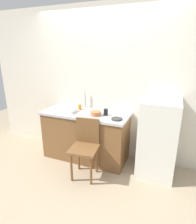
% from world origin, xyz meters
% --- Properties ---
extents(ground_plane, '(8.00, 8.00, 0.00)m').
position_xyz_m(ground_plane, '(0.00, 0.00, 0.00)').
color(ground_plane, tan).
extents(back_wall, '(4.80, 0.10, 2.58)m').
position_xyz_m(back_wall, '(0.00, 1.00, 1.29)').
color(back_wall, silver).
rests_on(back_wall, ground_plane).
extents(cabinet_base, '(1.44, 0.60, 0.81)m').
position_xyz_m(cabinet_base, '(-0.26, 0.65, 0.41)').
color(cabinet_base, brown).
rests_on(cabinet_base, ground_plane).
extents(countertop, '(1.48, 0.64, 0.04)m').
position_xyz_m(countertop, '(-0.26, 0.65, 0.83)').
color(countertop, '#B7B7BC').
rests_on(countertop, cabinet_base).
extents(faucet, '(0.02, 0.02, 0.30)m').
position_xyz_m(faucet, '(-0.38, 0.90, 1.00)').
color(faucet, '#B7B7BC').
rests_on(faucet, countertop).
extents(refrigerator, '(0.54, 0.59, 1.19)m').
position_xyz_m(refrigerator, '(0.95, 0.66, 0.59)').
color(refrigerator, silver).
rests_on(refrigerator, ground_plane).
extents(chair, '(0.45, 0.45, 0.89)m').
position_xyz_m(chair, '(-0.04, 0.18, 0.50)').
color(chair, brown).
rests_on(chair, ground_plane).
extents(dish_tray, '(0.28, 0.20, 0.05)m').
position_xyz_m(dish_tray, '(-0.55, 0.55, 0.88)').
color(dish_tray, white).
rests_on(dish_tray, countertop).
extents(terracotta_bowl, '(0.17, 0.17, 0.07)m').
position_xyz_m(terracotta_bowl, '(-0.04, 0.57, 0.89)').
color(terracotta_bowl, '#C67042').
rests_on(terracotta_bowl, countertop).
extents(hotplate, '(0.17, 0.17, 0.02)m').
position_xyz_m(hotplate, '(0.34, 0.51, 0.86)').
color(hotplate, '#2D2D2D').
rests_on(hotplate, countertop).
extents(cup_orange, '(0.06, 0.06, 0.10)m').
position_xyz_m(cup_orange, '(-0.41, 0.74, 0.90)').
color(cup_orange, orange).
rests_on(cup_orange, countertop).
extents(cup_black, '(0.07, 0.07, 0.11)m').
position_xyz_m(cup_black, '(0.11, 0.64, 0.91)').
color(cup_black, black).
rests_on(cup_black, countertop).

